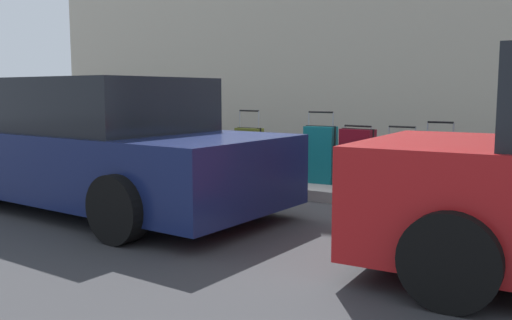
{
  "coord_description": "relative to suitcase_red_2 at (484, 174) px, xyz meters",
  "views": [
    {
      "loc": [
        -4.01,
        6.17,
        1.38
      ],
      "look_at": [
        -0.56,
        0.78,
        0.59
      ],
      "focal_mm": 39.09,
      "sensor_mm": 36.0,
      "label": 1
    }
  ],
  "objects": [
    {
      "name": "suitcase_navy_3",
      "position": [
        0.51,
        -0.0,
        0.03
      ],
      "size": [
        0.37,
        0.25,
        0.89
      ],
      "color": "navy",
      "rests_on": "sidewalk_curb"
    },
    {
      "name": "bollard_post",
      "position": [
        6.3,
        0.08,
        0.13
      ],
      "size": [
        0.13,
        0.13,
        0.87
      ],
      "primitive_type": "cylinder",
      "color": "brown",
      "rests_on": "sidewalk_curb"
    },
    {
      "name": "suitcase_maroon_5",
      "position": [
        1.56,
        -0.03,
        0.08
      ],
      "size": [
        0.46,
        0.24,
        0.81
      ],
      "color": "maroon",
      "rests_on": "sidewalk_curb"
    },
    {
      "name": "suitcase_navy_10",
      "position": [
        4.32,
        -0.11,
        0.03
      ],
      "size": [
        0.43,
        0.2,
        0.73
      ],
      "color": "navy",
      "rests_on": "sidewalk_curb"
    },
    {
      "name": "ground_plane",
      "position": [
        2.82,
        0.55,
        -0.44
      ],
      "size": [
        40.0,
        40.0,
        0.0
      ],
      "primitive_type": "plane",
      "color": "#333335"
    },
    {
      "name": "parked_car_navy_1",
      "position": [
        3.94,
        2.22,
        0.28
      ],
      "size": [
        4.79,
        2.27,
        1.53
      ],
      "color": "#141E4C",
      "rests_on": "ground_plane"
    },
    {
      "name": "suitcase_silver_11",
      "position": [
        4.9,
        -0.13,
        0.04
      ],
      "size": [
        0.51,
        0.25,
        0.73
      ],
      "color": "#9EA0A8",
      "rests_on": "sidewalk_curb"
    },
    {
      "name": "suitcase_red_9",
      "position": [
        3.76,
        -0.09,
        -0.04
      ],
      "size": [
        0.47,
        0.25,
        0.58
      ],
      "color": "red",
      "rests_on": "sidewalk_curb"
    },
    {
      "name": "suitcase_black_7",
      "position": [
        2.67,
        -0.06,
        -0.01
      ],
      "size": [
        0.47,
        0.24,
        0.64
      ],
      "color": "black",
      "rests_on": "sidewalk_curb"
    },
    {
      "name": "sidewalk_curb",
      "position": [
        2.82,
        -1.95,
        -0.37
      ],
      "size": [
        18.0,
        5.0,
        0.14
      ],
      "primitive_type": "cube",
      "color": "gray",
      "rests_on": "ground_plane"
    },
    {
      "name": "suitcase_teal_6",
      "position": [
        2.11,
        -0.07,
        0.08
      ],
      "size": [
        0.43,
        0.26,
        0.98
      ],
      "color": "#0F606B",
      "rests_on": "sidewalk_curb"
    },
    {
      "name": "suitcase_olive_8",
      "position": [
        3.22,
        0.0,
        0.06
      ],
      "size": [
        0.4,
        0.21,
        0.98
      ],
      "color": "#59601E",
      "rests_on": "sidewalk_curb"
    },
    {
      "name": "suitcase_silver_4",
      "position": [
        1.02,
        -0.14,
        -0.01
      ],
      "size": [
        0.41,
        0.2,
        0.81
      ],
      "color": "#9EA0A8",
      "rests_on": "sidewalk_curb"
    },
    {
      "name": "suitcase_red_2",
      "position": [
        0.0,
        0.0,
        0.0
      ],
      "size": [
        0.43,
        0.22,
        0.66
      ],
      "color": "red",
      "rests_on": "sidewalk_curb"
    },
    {
      "name": "fire_hydrant",
      "position": [
        5.69,
        -0.07,
        0.1
      ],
      "size": [
        0.39,
        0.21,
        0.78
      ],
      "color": "#99999E",
      "rests_on": "sidewalk_curb"
    }
  ]
}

